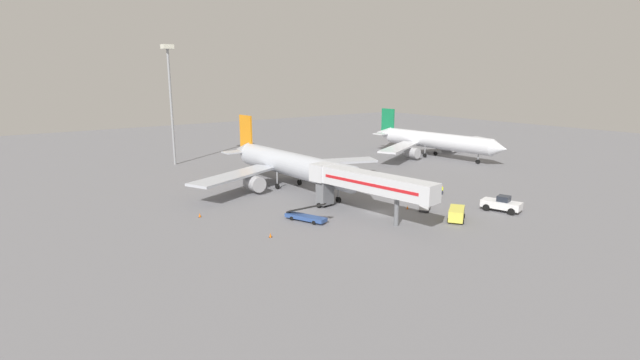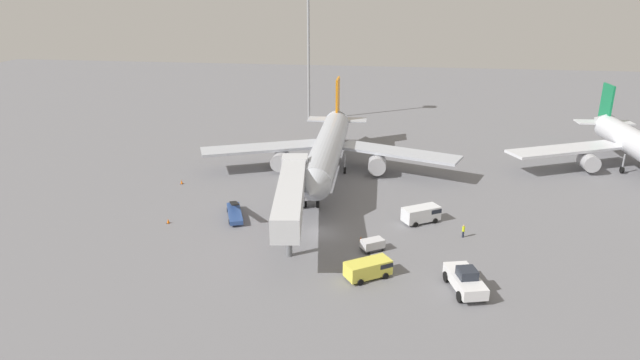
{
  "view_description": "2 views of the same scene",
  "coord_description": "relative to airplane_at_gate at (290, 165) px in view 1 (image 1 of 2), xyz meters",
  "views": [
    {
      "loc": [
        -49.62,
        -51.43,
        21.15
      ],
      "look_at": [
        -0.54,
        14.68,
        2.69
      ],
      "focal_mm": 26.24,
      "sensor_mm": 36.0,
      "label": 1
    },
    {
      "loc": [
        8.96,
        -60.29,
        28.58
      ],
      "look_at": [
        -2.07,
        14.12,
        1.86
      ],
      "focal_mm": 30.65,
      "sensor_mm": 36.0,
      "label": 2
    }
  ],
  "objects": [
    {
      "name": "safety_cone_alpha",
      "position": [
        -21.65,
        -7.97,
        -4.18
      ],
      "size": [
        0.41,
        0.41,
        0.63
      ],
      "color": "black",
      "rests_on": "ground"
    },
    {
      "name": "airplane_at_gate",
      "position": [
        0.0,
        0.0,
        0.0
      ],
      "size": [
        42.1,
        43.06,
        12.81
      ],
      "color": "#B7BCC6",
      "rests_on": "ground"
    },
    {
      "name": "safety_cone_bravo",
      "position": [
        -17.68,
        -22.34,
        -4.19
      ],
      "size": [
        0.41,
        0.41,
        0.62
      ],
      "color": "black",
      "rests_on": "ground"
    },
    {
      "name": "safety_cone_charlie",
      "position": [
        7.1,
        -23.87,
        -4.2
      ],
      "size": [
        0.4,
        0.4,
        0.61
      ],
      "color": "black",
      "rests_on": "ground"
    },
    {
      "name": "baggage_cart_mid_center",
      "position": [
        8.6,
        -26.17,
        -3.74
      ],
      "size": [
        2.94,
        2.63,
        1.36
      ],
      "color": "#38383D",
      "rests_on": "ground"
    },
    {
      "name": "service_van_mid_left",
      "position": [
        8.59,
        -32.3,
        -3.42
      ],
      "size": [
        5.14,
        4.43,
        1.87
      ],
      "color": "#E5DB4C",
      "rests_on": "ground"
    },
    {
      "name": "pushback_tug",
      "position": [
        18.16,
        -33.64,
        -3.3
      ],
      "size": [
        3.99,
        6.41,
        2.59
      ],
      "color": "white",
      "rests_on": "ground"
    },
    {
      "name": "jet_bridge",
      "position": [
        -1.49,
        -22.5,
        0.87
      ],
      "size": [
        6.39,
        22.86,
        7.11
      ],
      "color": "silver",
      "rests_on": "ground"
    },
    {
      "name": "ground_crew_worker_foreground",
      "position": [
        19.22,
        -21.04,
        -3.63
      ],
      "size": [
        0.44,
        0.44,
        1.64
      ],
      "color": "#1E2333",
      "rests_on": "ground"
    },
    {
      "name": "belt_loader_truck",
      "position": [
        -9.79,
        -19.28,
        -3.73
      ],
      "size": [
        3.93,
        6.76,
        3.16
      ],
      "color": "#2D4C8E",
      "rests_on": "ground"
    },
    {
      "name": "service_van_far_center",
      "position": [
        14.4,
        -17.14,
        -3.32
      ],
      "size": [
        5.17,
        4.33,
        2.06
      ],
      "color": "white",
      "rests_on": "ground"
    },
    {
      "name": "airplane_background",
      "position": [
        49.44,
        7.06,
        -0.22
      ],
      "size": [
        42.92,
        41.12,
        11.87
      ],
      "color": "silver",
      "rests_on": "ground"
    },
    {
      "name": "apron_light_mast",
      "position": [
        -9.36,
        36.91,
        14.75
      ],
      "size": [
        2.4,
        2.4,
        28.14
      ],
      "color": "#93969B",
      "rests_on": "ground"
    },
    {
      "name": "ground_plane",
      "position": [
        1.94,
        -22.43,
        -4.5
      ],
      "size": [
        300.0,
        300.0,
        0.0
      ],
      "primitive_type": "plane",
      "color": "slate"
    }
  ]
}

